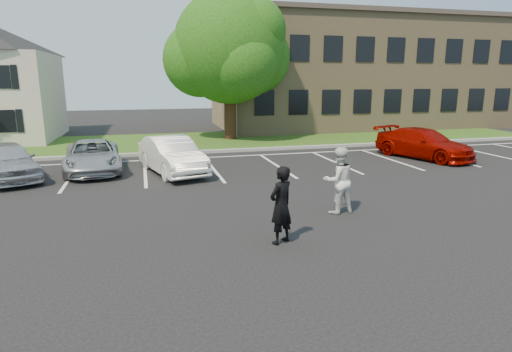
# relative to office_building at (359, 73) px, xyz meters

# --- Properties ---
(ground_plane) EXTENTS (90.00, 90.00, 0.00)m
(ground_plane) POSITION_rel_office_building_xyz_m (-14.00, -21.99, -4.16)
(ground_plane) COLOR black
(ground_plane) RESTS_ON ground
(curb) EXTENTS (40.00, 0.30, 0.15)m
(curb) POSITION_rel_office_building_xyz_m (-14.00, -9.99, -4.08)
(curb) COLOR gray
(curb) RESTS_ON ground
(grass_strip) EXTENTS (44.00, 8.00, 0.08)m
(grass_strip) POSITION_rel_office_building_xyz_m (-14.00, -5.99, -4.12)
(grass_strip) COLOR #245114
(grass_strip) RESTS_ON ground
(stall_lines) EXTENTS (34.00, 5.36, 0.01)m
(stall_lines) POSITION_rel_office_building_xyz_m (-12.60, -13.04, -4.15)
(stall_lines) COLOR silver
(stall_lines) RESTS_ON ground
(office_building) EXTENTS (22.40, 10.40, 8.30)m
(office_building) POSITION_rel_office_building_xyz_m (0.00, 0.00, 0.00)
(office_building) COLOR #9B835C
(office_building) RESTS_ON ground
(tree) EXTENTS (7.80, 7.20, 8.80)m
(tree) POSITION_rel_office_building_xyz_m (-11.47, -5.57, 1.19)
(tree) COLOR black
(tree) RESTS_ON ground
(man_black_suit) EXTENTS (0.79, 0.71, 1.82)m
(man_black_suit) POSITION_rel_office_building_xyz_m (-13.84, -22.60, -3.25)
(man_black_suit) COLOR black
(man_black_suit) RESTS_ON ground
(man_white_shirt) EXTENTS (0.97, 0.78, 1.88)m
(man_white_shirt) POSITION_rel_office_building_xyz_m (-11.56, -20.83, -3.22)
(man_white_shirt) COLOR silver
(man_white_shirt) RESTS_ON ground
(car_silver_west) EXTENTS (3.31, 4.54, 1.44)m
(car_silver_west) POSITION_rel_office_building_xyz_m (-21.75, -14.00, -3.44)
(car_silver_west) COLOR silver
(car_silver_west) RESTS_ON ground
(car_silver_minivan) EXTENTS (2.53, 4.78, 1.28)m
(car_silver_minivan) POSITION_rel_office_building_xyz_m (-18.83, -13.24, -3.52)
(car_silver_minivan) COLOR #AFB1B6
(car_silver_minivan) RESTS_ON ground
(car_white_sedan) EXTENTS (2.65, 4.68, 1.46)m
(car_white_sedan) POSITION_rel_office_building_xyz_m (-15.73, -14.38, -3.43)
(car_white_sedan) COLOR white
(car_white_sedan) RESTS_ON ground
(car_red_compact) EXTENTS (3.46, 5.20, 1.40)m
(car_red_compact) POSITION_rel_office_building_xyz_m (-3.88, -14.05, -3.46)
(car_red_compact) COLOR #8F0700
(car_red_compact) RESTS_ON ground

